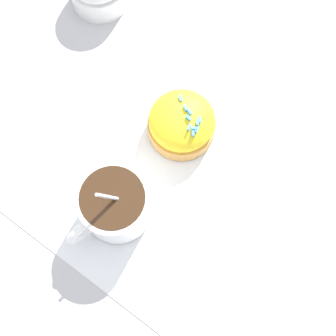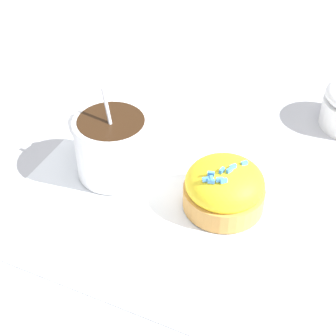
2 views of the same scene
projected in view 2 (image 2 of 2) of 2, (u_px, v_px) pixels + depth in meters
The scene contains 4 objects.
ground_plane at pixel (165, 192), 0.62m from camera, with size 3.00×3.00×0.00m, color #B2B2B7.
paper_napkin at pixel (165, 191), 0.62m from camera, with size 0.33×0.34×0.00m.
coffee_cup at pixel (112, 144), 0.62m from camera, with size 0.11×0.08×0.11m.
frosted_pastry at pixel (224, 189), 0.59m from camera, with size 0.09×0.09×0.06m.
Camera 2 is at (-0.16, 0.43, 0.42)m, focal length 60.00 mm.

